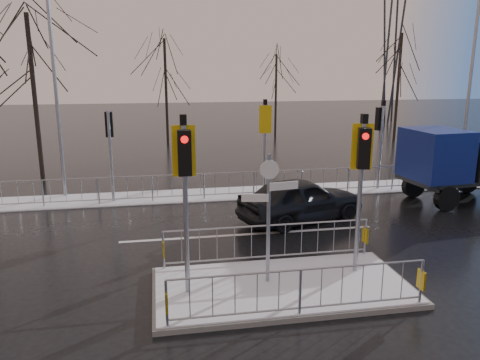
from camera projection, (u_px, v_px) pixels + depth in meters
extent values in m
plane|color=black|center=(282.00, 289.00, 11.01)|extent=(120.00, 120.00, 0.00)
cube|color=silver|center=(227.00, 194.00, 19.23)|extent=(30.00, 2.00, 0.04)
cube|color=silver|center=(250.00, 234.00, 14.65)|extent=(8.00, 0.15, 0.01)
cube|color=#61615C|center=(282.00, 287.00, 11.00)|extent=(6.00, 3.00, 0.12)
cube|color=silver|center=(282.00, 284.00, 10.98)|extent=(5.85, 2.85, 0.03)
cube|color=gold|center=(167.00, 302.00, 9.07)|extent=(0.05, 0.28, 0.42)
cube|color=gold|center=(421.00, 280.00, 10.00)|extent=(0.05, 0.28, 0.42)
cube|color=gold|center=(164.00, 249.00, 11.71)|extent=(0.05, 0.28, 0.42)
cube|color=gold|center=(365.00, 235.00, 12.64)|extent=(0.05, 0.28, 0.42)
cylinder|color=gray|center=(186.00, 213.00, 10.16)|extent=(0.11, 0.11, 3.80)
cube|color=black|center=(185.00, 153.00, 9.67)|extent=(0.28, 0.22, 0.95)
cylinder|color=red|center=(184.00, 139.00, 9.49)|extent=(0.16, 0.04, 0.16)
cube|color=yellow|center=(184.00, 151.00, 9.91)|extent=(0.50, 0.03, 1.10)
cube|color=black|center=(183.00, 120.00, 9.68)|extent=(0.14, 0.14, 0.22)
cylinder|color=gray|center=(359.00, 200.00, 11.28)|extent=(0.11, 0.11, 3.70)
cube|color=black|center=(364.00, 148.00, 10.79)|extent=(0.33, 0.28, 0.95)
cylinder|color=red|center=(366.00, 136.00, 10.62)|extent=(0.16, 0.08, 0.16)
cube|color=yellow|center=(362.00, 147.00, 11.04)|extent=(0.49, 0.16, 1.10)
cube|color=black|center=(364.00, 119.00, 10.81)|extent=(0.14, 0.14, 0.22)
cylinder|color=gray|center=(268.00, 220.00, 10.76)|extent=(0.09, 0.09, 3.10)
cube|color=silver|center=(284.00, 186.00, 10.63)|extent=(0.70, 0.14, 0.18)
cube|color=silver|center=(255.00, 198.00, 10.57)|extent=(0.62, 0.15, 0.18)
cylinder|color=silver|center=(269.00, 170.00, 10.45)|extent=(0.44, 0.03, 0.44)
cylinder|color=gray|center=(111.00, 156.00, 17.75)|extent=(0.11, 0.11, 3.50)
cube|color=black|center=(109.00, 124.00, 17.64)|extent=(0.28, 0.22, 0.95)
cylinder|color=red|center=(109.00, 116.00, 17.68)|extent=(0.16, 0.04, 0.16)
cylinder|color=gray|center=(265.00, 150.00, 18.78)|extent=(0.11, 0.11, 3.60)
cube|color=black|center=(264.00, 119.00, 18.65)|extent=(0.28, 0.22, 0.95)
cylinder|color=red|center=(263.00, 111.00, 18.69)|extent=(0.16, 0.04, 0.16)
cube|color=yellow|center=(265.00, 119.00, 18.41)|extent=(0.50, 0.03, 1.10)
cube|color=black|center=(265.00, 102.00, 18.32)|extent=(0.14, 0.14, 0.22)
cylinder|color=gray|center=(380.00, 148.00, 19.65)|extent=(0.11, 0.11, 3.50)
cube|color=black|center=(379.00, 119.00, 19.52)|extent=(0.33, 0.28, 0.95)
cylinder|color=red|center=(378.00, 111.00, 19.55)|extent=(0.16, 0.08, 0.16)
cube|color=black|center=(384.00, 103.00, 19.21)|extent=(0.14, 0.14, 0.22)
imported|color=black|center=(301.00, 199.00, 15.79)|extent=(4.71, 3.02, 1.49)
cylinder|color=black|center=(447.00, 198.00, 16.94)|extent=(0.95, 0.37, 0.93)
cylinder|color=black|center=(413.00, 186.00, 18.77)|extent=(0.95, 0.37, 0.93)
cylinder|color=black|center=(467.00, 181.00, 19.45)|extent=(0.95, 0.37, 0.93)
cube|color=black|center=(479.00, 177.00, 18.33)|extent=(6.31, 2.71, 0.15)
cube|color=navy|center=(435.00, 154.00, 17.54)|extent=(2.06, 2.40, 1.86)
cube|color=black|center=(456.00, 143.00, 17.68)|extent=(0.21, 1.85, 1.02)
cube|color=#2D3033|center=(420.00, 182.00, 17.63)|extent=(0.31, 2.14, 0.33)
cube|color=black|center=(460.00, 156.00, 17.87)|extent=(0.28, 2.23, 1.39)
cylinder|color=black|center=(35.00, 100.00, 20.72)|extent=(0.20, 0.20, 7.36)
cylinder|color=black|center=(166.00, 93.00, 30.90)|extent=(0.19, 0.19, 6.90)
cylinder|color=black|center=(276.00, 96.00, 34.30)|extent=(0.16, 0.16, 5.98)
cylinder|color=black|center=(398.00, 88.00, 32.64)|extent=(0.20, 0.20, 7.36)
cylinder|color=gray|center=(469.00, 93.00, 20.01)|extent=(0.14, 0.14, 8.00)
cylinder|color=gray|center=(56.00, 94.00, 18.01)|extent=(0.14, 0.14, 8.20)
cylinder|color=#2D3033|center=(397.00, 10.00, 41.13)|extent=(1.18, 1.18, 19.97)
cylinder|color=#2D3033|center=(385.00, 9.00, 40.92)|extent=(1.18, 1.18, 19.97)
cylinder|color=#2D3033|center=(404.00, 8.00, 39.98)|extent=(1.18, 1.18, 19.97)
cylinder|color=#2D3033|center=(391.00, 8.00, 39.77)|extent=(1.18, 1.18, 19.97)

